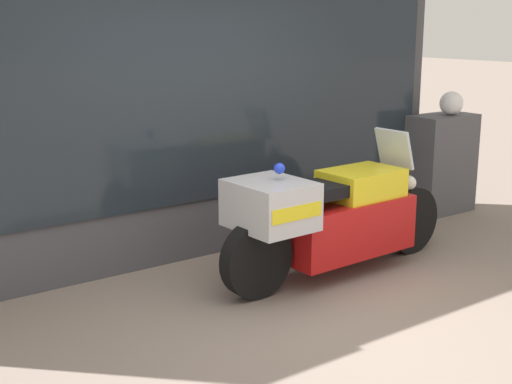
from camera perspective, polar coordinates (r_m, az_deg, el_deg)
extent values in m
plane|color=gray|center=(5.31, 4.73, -10.52)|extent=(60.00, 60.00, 0.00)
cube|color=#424247|center=(6.50, -6.76, 10.78)|extent=(6.20, 0.40, 3.72)
cube|color=#1E262D|center=(6.51, -2.79, 11.30)|extent=(5.12, 0.02, 2.72)
cube|color=slate|center=(6.94, -3.94, -2.25)|extent=(4.90, 0.30, 0.55)
cube|color=silver|center=(6.85, -4.71, 6.26)|extent=(4.90, 0.02, 1.53)
cube|color=beige|center=(6.68, -4.19, 12.61)|extent=(4.90, 0.30, 0.03)
cube|color=#B7B2A8|center=(6.23, -11.58, 12.67)|extent=(0.18, 0.04, 0.05)
cube|color=navy|center=(6.68, -4.20, 12.95)|extent=(0.18, 0.04, 0.05)
cube|color=black|center=(7.21, 2.20, 13.03)|extent=(0.18, 0.04, 0.05)
cube|color=maroon|center=(7.82, 7.65, 12.97)|extent=(0.18, 0.04, 0.05)
cube|color=#2D8E42|center=(6.06, -17.52, -1.20)|extent=(0.19, 0.03, 0.27)
cube|color=#2866B7|center=(6.50, -7.95, 0.29)|extent=(0.19, 0.02, 0.27)
cube|color=white|center=(7.10, 0.21, 1.56)|extent=(0.19, 0.02, 0.27)
cube|color=yellow|center=(7.83, 6.99, 2.59)|extent=(0.19, 0.04, 0.27)
cylinder|color=black|center=(6.93, 12.22, -2.19)|extent=(0.64, 0.16, 0.64)
cylinder|color=black|center=(5.68, 0.05, -5.40)|extent=(0.64, 0.16, 0.64)
cube|color=#B71414|center=(6.27, 7.07, -2.75)|extent=(1.28, 0.58, 0.48)
cube|color=yellow|center=(6.32, 8.41, 0.57)|extent=(0.70, 0.51, 0.27)
cube|color=black|center=(5.98, 5.23, 0.18)|extent=(0.75, 0.43, 0.10)
cube|color=#B7B7BC|center=(5.64, 1.15, -1.01)|extent=(0.57, 0.66, 0.38)
cube|color=yellow|center=(5.64, 1.15, -1.01)|extent=(0.51, 0.67, 0.11)
cube|color=#B2BCC6|center=(6.56, 10.99, 3.43)|extent=(0.15, 0.38, 0.36)
sphere|color=white|center=(6.80, 12.13, 0.71)|extent=(0.14, 0.14, 0.14)
sphere|color=blue|center=(5.63, 1.88, 1.89)|extent=(0.09, 0.09, 0.09)
cube|color=#4C4C51|center=(8.43, 14.57, 2.20)|extent=(0.79, 0.43, 1.13)
sphere|color=white|center=(8.34, 15.36, 6.86)|extent=(0.26, 0.26, 0.26)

